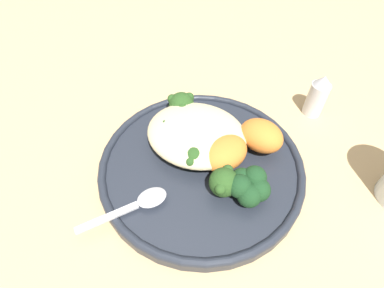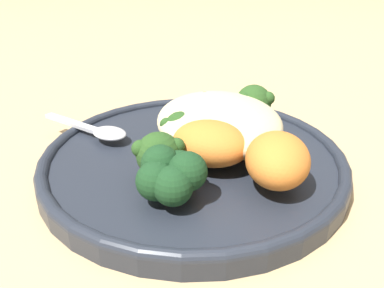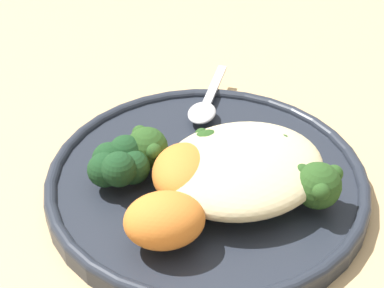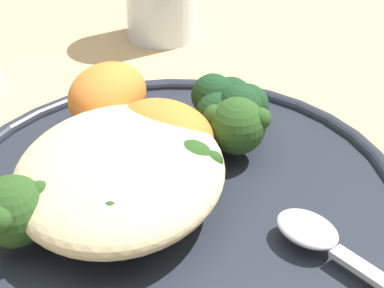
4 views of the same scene
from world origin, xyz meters
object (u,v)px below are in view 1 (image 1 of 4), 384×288
object	(u,v)px
broccoli_stalk_0	(187,110)
spoon	(142,202)
quinoa_mound	(196,134)
sweet_potato_chunk_2	(261,136)
broccoli_stalk_3	(223,175)
salt_shaker	(318,96)
broccoli_stalk_1	(180,133)
broccoli_stalk_2	(204,153)
kale_tuft	(249,186)
sweet_potato_chunk_0	(222,138)
sweet_potato_chunk_1	(224,152)
plate	(201,165)

from	to	relation	value
broccoli_stalk_0	spoon	size ratio (longest dim) A/B	1.17
quinoa_mound	sweet_potato_chunk_2	size ratio (longest dim) A/B	2.26
broccoli_stalk_0	broccoli_stalk_3	distance (m)	0.13
spoon	salt_shaker	distance (m)	0.33
broccoli_stalk_1	sweet_potato_chunk_2	bearing A→B (deg)	-175.77
sweet_potato_chunk_2	salt_shaker	distance (m)	0.14
broccoli_stalk_0	sweet_potato_chunk_2	bearing A→B (deg)	-161.19
sweet_potato_chunk_2	salt_shaker	bearing A→B (deg)	62.36
broccoli_stalk_2	broccoli_stalk_3	xyz separation A→B (m)	(0.04, -0.03, 0.00)
broccoli_stalk_3	kale_tuft	distance (m)	0.04
sweet_potato_chunk_0	spoon	world-z (taller)	sweet_potato_chunk_0
spoon	quinoa_mound	bearing A→B (deg)	-151.19
kale_tuft	broccoli_stalk_3	bearing A→B (deg)	171.88
sweet_potato_chunk_1	broccoli_stalk_1	bearing A→B (deg)	168.18
broccoli_stalk_0	kale_tuft	world-z (taller)	broccoli_stalk_0
sweet_potato_chunk_1	salt_shaker	xyz separation A→B (m)	(0.11, 0.17, -0.00)
sweet_potato_chunk_1	kale_tuft	distance (m)	0.06
salt_shaker	sweet_potato_chunk_1	bearing A→B (deg)	-121.83
plate	spoon	size ratio (longest dim) A/B	2.93
plate	broccoli_stalk_3	xyz separation A→B (m)	(0.04, -0.02, 0.03)
kale_tuft	spoon	xyz separation A→B (m)	(-0.12, -0.06, -0.01)
broccoli_stalk_0	salt_shaker	size ratio (longest dim) A/B	1.52
broccoli_stalk_0	sweet_potato_chunk_0	size ratio (longest dim) A/B	1.99
spoon	plate	bearing A→B (deg)	-165.27
plate	broccoli_stalk_3	size ratio (longest dim) A/B	2.61
plate	broccoli_stalk_0	bearing A→B (deg)	125.32
plate	broccoli_stalk_1	bearing A→B (deg)	148.62
sweet_potato_chunk_0	kale_tuft	bearing A→B (deg)	-49.00
broccoli_stalk_2	sweet_potato_chunk_0	xyz separation A→B (m)	(0.02, 0.03, 0.00)
quinoa_mound	broccoli_stalk_1	distance (m)	0.03
sweet_potato_chunk_1	spoon	size ratio (longest dim) A/B	0.71
salt_shaker	broccoli_stalk_0	bearing A→B (deg)	-148.96
broccoli_stalk_0	plate	bearing A→B (deg)	150.68
broccoli_stalk_1	kale_tuft	size ratio (longest dim) A/B	2.17
plate	spoon	distance (m)	0.10
broccoli_stalk_3	sweet_potato_chunk_2	size ratio (longest dim) A/B	1.74
spoon	broccoli_stalk_2	bearing A→B (deg)	-165.57
kale_tuft	salt_shaker	world-z (taller)	salt_shaker
plate	kale_tuft	bearing A→B (deg)	-20.68
sweet_potato_chunk_1	salt_shaker	distance (m)	0.21
spoon	salt_shaker	bearing A→B (deg)	-171.75
broccoli_stalk_2	broccoli_stalk_3	world-z (taller)	broccoli_stalk_3
broccoli_stalk_2	broccoli_stalk_3	size ratio (longest dim) A/B	0.86
plate	sweet_potato_chunk_0	bearing A→B (deg)	64.01
kale_tuft	sweet_potato_chunk_2	bearing A→B (deg)	92.92
plate	sweet_potato_chunk_1	size ratio (longest dim) A/B	4.15
sweet_potato_chunk_1	kale_tuft	size ratio (longest dim) A/B	1.28
broccoli_stalk_0	sweet_potato_chunk_0	xyz separation A→B (m)	(0.07, -0.04, -0.00)
broccoli_stalk_2	salt_shaker	bearing A→B (deg)	167.83
sweet_potato_chunk_2	spoon	xyz separation A→B (m)	(-0.12, -0.15, -0.02)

